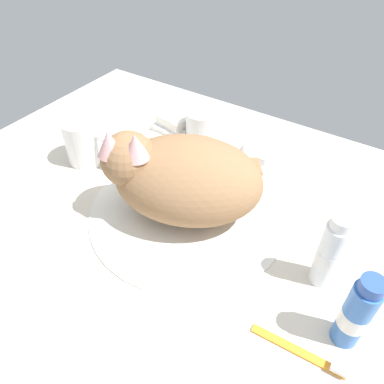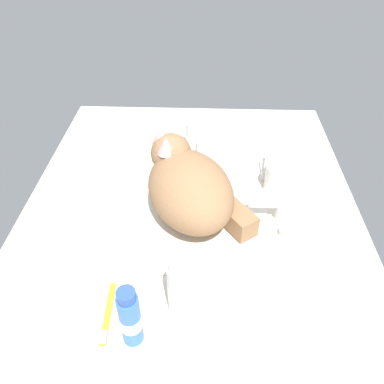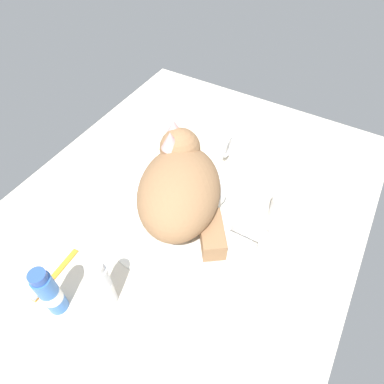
{
  "view_description": "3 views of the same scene",
  "coord_description": "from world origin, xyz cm",
  "px_view_note": "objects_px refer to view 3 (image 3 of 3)",
  "views": [
    {
      "loc": [
        27.39,
        -40.72,
        49.59
      ],
      "look_at": [
        2.05,
        -1.82,
        7.43
      ],
      "focal_mm": 34.15,
      "sensor_mm": 36.0,
      "label": 1
    },
    {
      "loc": [
        67.35,
        3.06,
        63.66
      ],
      "look_at": [
        -0.68,
        0.38,
        6.91
      ],
      "focal_mm": 35.89,
      "sensor_mm": 36.0,
      "label": 2
    },
    {
      "loc": [
        41.84,
        27.49,
        65.61
      ],
      "look_at": [
        -2.7,
        1.77,
        6.1
      ],
      "focal_mm": 31.56,
      "sensor_mm": 36.0,
      "label": 3
    }
  ],
  "objects_px": {
    "cat": "(181,186)",
    "coffee_mug": "(236,136)",
    "faucet": "(261,243)",
    "soap_bar": "(295,189)",
    "toothpaste_bottle": "(102,285)",
    "rinse_cup": "(287,209)",
    "mouthwash_bottle": "(49,293)",
    "toothbrush": "(52,277)"
  },
  "relations": [
    {
      "from": "toothpaste_bottle",
      "to": "mouthwash_bottle",
      "type": "distance_m",
      "value": 0.1
    },
    {
      "from": "faucet",
      "to": "mouthwash_bottle",
      "type": "relative_size",
      "value": 1.05
    },
    {
      "from": "toothpaste_bottle",
      "to": "mouthwash_bottle",
      "type": "xyz_separation_m",
      "value": [
        0.06,
        -0.08,
        -0.0
      ]
    },
    {
      "from": "coffee_mug",
      "to": "soap_bar",
      "type": "distance_m",
      "value": 0.22
    },
    {
      "from": "mouthwash_bottle",
      "to": "toothbrush",
      "type": "distance_m",
      "value": 0.09
    },
    {
      "from": "soap_bar",
      "to": "mouthwash_bottle",
      "type": "relative_size",
      "value": 0.55
    },
    {
      "from": "faucet",
      "to": "soap_bar",
      "type": "xyz_separation_m",
      "value": [
        -0.19,
        0.01,
        -0.0
      ]
    },
    {
      "from": "faucet",
      "to": "coffee_mug",
      "type": "distance_m",
      "value": 0.34
    },
    {
      "from": "rinse_cup",
      "to": "soap_bar",
      "type": "bearing_deg",
      "value": -176.14
    },
    {
      "from": "faucet",
      "to": "rinse_cup",
      "type": "xyz_separation_m",
      "value": [
        -0.11,
        0.02,
        0.01
      ]
    },
    {
      "from": "faucet",
      "to": "coffee_mug",
      "type": "xyz_separation_m",
      "value": [
        -0.28,
        -0.19,
        0.02
      ]
    },
    {
      "from": "cat",
      "to": "faucet",
      "type": "bearing_deg",
      "value": 86.77
    },
    {
      "from": "rinse_cup",
      "to": "toothbrush",
      "type": "relative_size",
      "value": 0.57
    },
    {
      "from": "coffee_mug",
      "to": "toothbrush",
      "type": "relative_size",
      "value": 0.96
    },
    {
      "from": "rinse_cup",
      "to": "soap_bar",
      "type": "relative_size",
      "value": 1.04
    },
    {
      "from": "faucet",
      "to": "rinse_cup",
      "type": "height_order",
      "value": "rinse_cup"
    },
    {
      "from": "rinse_cup",
      "to": "soap_bar",
      "type": "height_order",
      "value": "rinse_cup"
    },
    {
      "from": "cat",
      "to": "soap_bar",
      "type": "xyz_separation_m",
      "value": [
        -0.18,
        0.22,
        -0.06
      ]
    },
    {
      "from": "coffee_mug",
      "to": "toothpaste_bottle",
      "type": "xyz_separation_m",
      "value": [
        0.54,
        -0.03,
        0.02
      ]
    },
    {
      "from": "cat",
      "to": "coffee_mug",
      "type": "xyz_separation_m",
      "value": [
        -0.26,
        0.02,
        -0.03
      ]
    },
    {
      "from": "cat",
      "to": "mouthwash_bottle",
      "type": "xyz_separation_m",
      "value": [
        0.33,
        -0.08,
        -0.02
      ]
    },
    {
      "from": "coffee_mug",
      "to": "toothpaste_bottle",
      "type": "relative_size",
      "value": 0.91
    },
    {
      "from": "soap_bar",
      "to": "toothpaste_bottle",
      "type": "distance_m",
      "value": 0.51
    },
    {
      "from": "soap_bar",
      "to": "toothbrush",
      "type": "relative_size",
      "value": 0.55
    },
    {
      "from": "faucet",
      "to": "cat",
      "type": "xyz_separation_m",
      "value": [
        -0.01,
        -0.21,
        0.06
      ]
    },
    {
      "from": "faucet",
      "to": "soap_bar",
      "type": "relative_size",
      "value": 1.92
    },
    {
      "from": "faucet",
      "to": "cat",
      "type": "height_order",
      "value": "cat"
    },
    {
      "from": "rinse_cup",
      "to": "mouthwash_bottle",
      "type": "bearing_deg",
      "value": -36.01
    },
    {
      "from": "soap_bar",
      "to": "mouthwash_bottle",
      "type": "bearing_deg",
      "value": -30.97
    },
    {
      "from": "faucet",
      "to": "soap_bar",
      "type": "bearing_deg",
      "value": 176.21
    },
    {
      "from": "soap_bar",
      "to": "coffee_mug",
      "type": "bearing_deg",
      "value": -112.5
    },
    {
      "from": "coffee_mug",
      "to": "rinse_cup",
      "type": "bearing_deg",
      "value": 51.6
    },
    {
      "from": "rinse_cup",
      "to": "toothpaste_bottle",
      "type": "relative_size",
      "value": 0.54
    },
    {
      "from": "rinse_cup",
      "to": "mouthwash_bottle",
      "type": "height_order",
      "value": "mouthwash_bottle"
    },
    {
      "from": "toothpaste_bottle",
      "to": "cat",
      "type": "bearing_deg",
      "value": 178.46
    },
    {
      "from": "cat",
      "to": "coffee_mug",
      "type": "distance_m",
      "value": 0.27
    },
    {
      "from": "rinse_cup",
      "to": "toothpaste_bottle",
      "type": "distance_m",
      "value": 0.44
    },
    {
      "from": "toothpaste_bottle",
      "to": "rinse_cup",
      "type": "bearing_deg",
      "value": 147.53
    },
    {
      "from": "soap_bar",
      "to": "cat",
      "type": "bearing_deg",
      "value": -51.11
    },
    {
      "from": "mouthwash_bottle",
      "to": "coffee_mug",
      "type": "bearing_deg",
      "value": 170.21
    },
    {
      "from": "coffee_mug",
      "to": "toothpaste_bottle",
      "type": "bearing_deg",
      "value": -2.8
    },
    {
      "from": "toothpaste_bottle",
      "to": "coffee_mug",
      "type": "bearing_deg",
      "value": 177.2
    }
  ]
}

